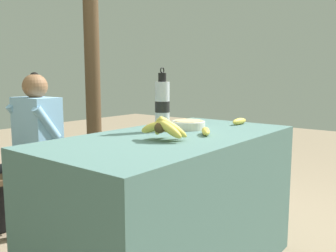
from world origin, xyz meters
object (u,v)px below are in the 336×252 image
Objects in this scene: banana_bunch_ripe at (164,127)px; seated_vendor at (32,140)px; water_bottle at (162,105)px; loose_banana_front at (206,131)px; wooden_bench at (14,181)px; support_post_far at (92,52)px; loose_banana_side at (239,121)px; serving_bowl at (188,124)px.

seated_vendor is (0.06, 1.24, -0.20)m from banana_bunch_ripe.
water_bottle is 0.28m from loose_banana_front.
loose_banana_front is (0.04, -0.25, -0.12)m from water_bottle.
support_post_far is at bearing 17.14° from wooden_bench.
water_bottle is 1.58m from support_post_far.
loose_banana_front is at bearing -81.58° from water_bottle.
loose_banana_side is (0.51, -0.20, -0.12)m from water_bottle.
serving_bowl is at bearing 19.13° from banana_bunch_ripe.
banana_bunch_ripe is 0.26m from loose_banana_front.
banana_bunch_ripe is at bearing -138.66° from water_bottle.
serving_bowl reaches higher than wooden_bench.
seated_vendor is at bearing 118.22° from loose_banana_side.
water_bottle reaches higher than loose_banana_front.
support_post_far is at bearing 68.82° from loose_banana_front.
banana_bunch_ripe is 1.36m from wooden_bench.
support_post_far is (0.51, 1.44, 0.49)m from serving_bowl.
loose_banana_front reaches higher than wooden_bench.
loose_banana_front and loose_banana_side have the same top height.
seated_vendor is at bearing 98.53° from water_bottle.
serving_bowl is 0.38m from loose_banana_side.
serving_bowl is 1.61m from support_post_far.
water_bottle is 0.32× the size of seated_vendor.
wooden_bench is 1.40× the size of seated_vendor.
support_post_far reaches higher than wooden_bench.
serving_bowl is (0.38, 0.13, -0.03)m from banana_bunch_ripe.
serving_bowl is at bearing 105.18° from seated_vendor.
loose_banana_front is 1.83m from support_post_far.
loose_banana_side is 0.14× the size of seated_vendor.
loose_banana_front is 0.48m from loose_banana_side.
seated_vendor is at bearing 106.08° from serving_bowl.
banana_bunch_ripe reaches higher than wooden_bench.
seated_vendor reaches higher than banana_bunch_ripe.
loose_banana_side is at bearing -95.71° from support_post_far.
banana_bunch_ripe is 0.69× the size of water_bottle.
support_post_far reaches higher than seated_vendor.
seated_vendor is 0.42× the size of support_post_far.
loose_banana_front is at bearing -173.32° from loose_banana_side.
loose_banana_side is at bearing -57.94° from wooden_bench.
serving_bowl reaches higher than loose_banana_front.
loose_banana_side is 0.06× the size of support_post_far.
banana_bunch_ripe is at bearing -160.87° from serving_bowl.
banana_bunch_ripe is 1.24× the size of serving_bowl.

